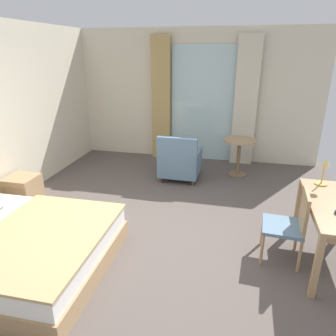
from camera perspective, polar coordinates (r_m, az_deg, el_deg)
ground at (r=4.16m, az=-2.81°, el=-13.75°), size 5.69×7.46×0.10m
wall_back at (r=6.88m, az=5.00°, el=13.08°), size 5.29×0.12×2.76m
balcony_glass_door at (r=6.81m, az=6.40°, el=11.53°), size 1.35×0.02×2.43m
curtain_panel_left at (r=6.86m, az=-1.29°, el=12.53°), size 0.40×0.10×2.62m
curtain_panel_right at (r=6.65m, az=14.15°, el=11.66°), size 0.47×0.10×2.62m
bed at (r=3.97m, az=-26.59°, el=-12.90°), size 2.02×1.76×0.99m
nightstand at (r=5.36m, az=-25.20°, el=-3.89°), size 0.46×0.45×0.49m
desk_chair at (r=3.82m, az=21.73°, el=-9.31°), size 0.47×0.49×0.87m
desk_lamp at (r=4.14m, az=26.97°, el=-0.19°), size 0.15×0.26×0.39m
armchair_by_window at (r=5.84m, az=2.20°, el=1.15°), size 0.74×0.79×0.89m
round_cafe_table at (r=6.10m, az=13.02°, el=3.40°), size 0.63×0.63×0.73m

